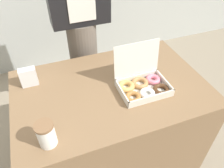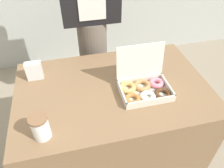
% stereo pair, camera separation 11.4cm
% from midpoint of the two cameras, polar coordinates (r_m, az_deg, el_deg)
% --- Properties ---
extents(ground_plane, '(14.00, 14.00, 0.00)m').
position_cam_midpoint_polar(ground_plane, '(1.93, 1.91, -17.80)').
color(ground_plane, gray).
extents(table, '(1.18, 0.77, 0.76)m').
position_cam_midpoint_polar(table, '(1.62, 2.21, -10.89)').
color(table, brown).
rests_on(table, ground_plane).
extents(donut_box, '(0.32, 0.24, 0.26)m').
position_cam_midpoint_polar(donut_box, '(1.31, 10.80, -0.73)').
color(donut_box, silver).
rests_on(donut_box, table).
extents(coffee_cup, '(0.09, 0.09, 0.13)m').
position_cam_midpoint_polar(coffee_cup, '(1.08, -15.33, -10.96)').
color(coffee_cup, white).
rests_on(coffee_cup, table).
extents(napkin_holder, '(0.10, 0.05, 0.12)m').
position_cam_midpoint_polar(napkin_holder, '(1.43, -17.54, 3.25)').
color(napkin_holder, silver).
rests_on(napkin_holder, table).
extents(person_customer, '(0.42, 0.23, 1.75)m').
position_cam_midpoint_polar(person_customer, '(1.69, -3.53, 16.85)').
color(person_customer, '#665B51').
rests_on(person_customer, ground_plane).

